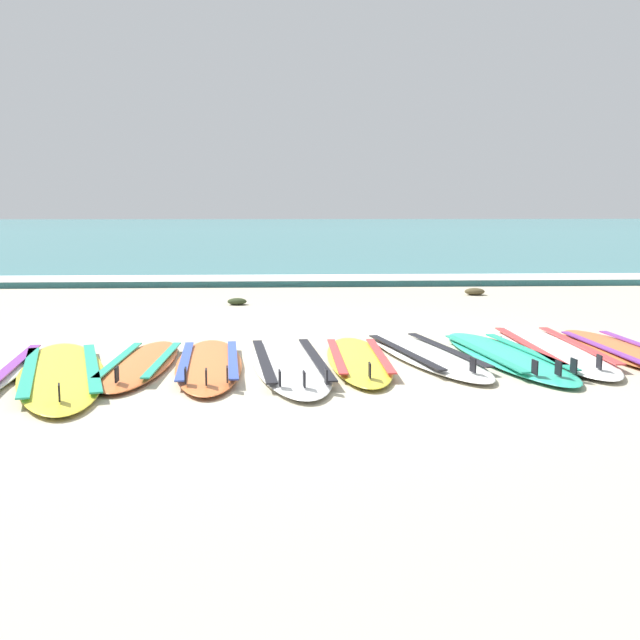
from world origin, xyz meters
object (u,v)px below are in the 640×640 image
(surfboard_5, at_px, (358,359))
(surfboard_3, at_px, (209,364))
(surfboard_4, at_px, (290,363))
(surfboard_9, at_px, (622,350))
(surfboard_6, at_px, (425,354))
(surfboard_1, at_px, (61,373))
(surfboard_8, at_px, (552,348))
(surfboard_7, at_px, (506,356))
(surfboard_2, at_px, (141,363))

(surfboard_5, bearing_deg, surfboard_3, -174.51)
(surfboard_4, bearing_deg, surfboard_9, 7.89)
(surfboard_5, distance_m, surfboard_6, 0.64)
(surfboard_1, height_order, surfboard_8, same)
(surfboard_6, bearing_deg, surfboard_3, -170.38)
(surfboard_3, height_order, surfboard_4, same)
(surfboard_1, bearing_deg, surfboard_6, 11.16)
(surfboard_3, relative_size, surfboard_6, 0.94)
(surfboard_4, relative_size, surfboard_7, 1.03)
(surfboard_6, height_order, surfboard_7, same)
(surfboard_2, distance_m, surfboard_5, 1.82)
(surfboard_5, distance_m, surfboard_9, 2.44)
(surfboard_9, bearing_deg, surfboard_3, -173.69)
(surfboard_3, bearing_deg, surfboard_4, -0.89)
(surfboard_1, relative_size, surfboard_9, 1.20)
(surfboard_8, height_order, surfboard_9, same)
(surfboard_9, bearing_deg, surfboard_7, -170.59)
(surfboard_2, xyz_separation_m, surfboard_9, (4.25, 0.37, -0.00))
(surfboard_7, bearing_deg, surfboard_6, 172.04)
(surfboard_6, bearing_deg, surfboard_1, -168.84)
(surfboard_2, xyz_separation_m, surfboard_5, (1.82, 0.08, -0.00))
(surfboard_4, xyz_separation_m, surfboard_7, (1.89, 0.23, 0.00))
(surfboard_2, xyz_separation_m, surfboard_7, (3.12, 0.18, 0.00))
(surfboard_2, distance_m, surfboard_8, 3.68)
(surfboard_2, distance_m, surfboard_3, 0.57)
(surfboard_4, relative_size, surfboard_6, 1.05)
(surfboard_3, bearing_deg, surfboard_1, -166.34)
(surfboard_3, bearing_deg, surfboard_6, 9.62)
(surfboard_1, height_order, surfboard_9, same)
(surfboard_4, relative_size, surfboard_5, 1.19)
(surfboard_8, xyz_separation_m, surfboard_9, (0.60, -0.12, 0.00))
(surfboard_2, bearing_deg, surfboard_1, -150.82)
(surfboard_3, height_order, surfboard_9, same)
(surfboard_1, xyz_separation_m, surfboard_8, (4.21, 0.80, 0.00))
(surfboard_2, height_order, surfboard_5, same)
(surfboard_5, xyz_separation_m, surfboard_6, (0.61, 0.20, -0.00))
(surfboard_1, distance_m, surfboard_8, 4.28)
(surfboard_2, bearing_deg, surfboard_9, 4.95)
(surfboard_3, relative_size, surfboard_9, 0.99)
(surfboard_1, height_order, surfboard_4, same)
(surfboard_3, distance_m, surfboard_8, 3.13)
(surfboard_3, bearing_deg, surfboard_8, 9.75)
(surfboard_7, bearing_deg, surfboard_8, 30.40)
(surfboard_4, bearing_deg, surfboard_2, 177.71)
(surfboard_9, bearing_deg, surfboard_5, -173.27)
(surfboard_3, relative_size, surfboard_7, 0.92)
(surfboard_5, bearing_deg, surfboard_6, 17.71)
(surfboard_6, xyz_separation_m, surfboard_9, (1.81, 0.09, 0.00))
(surfboard_8, bearing_deg, surfboard_6, -170.07)
(surfboard_5, height_order, surfboard_7, same)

